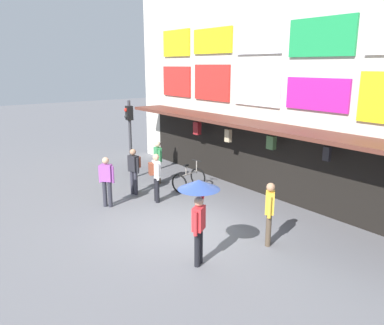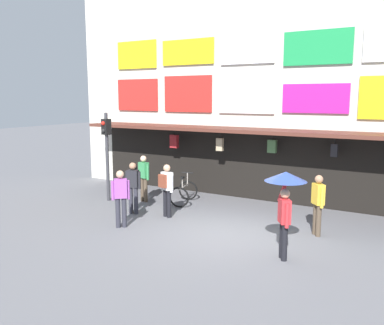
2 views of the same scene
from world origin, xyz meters
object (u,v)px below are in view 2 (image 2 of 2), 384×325
pedestrian_with_umbrella (285,191)px  pedestrian_in_green (133,184)px  traffic_light_near (107,142)px  pedestrian_in_black (318,202)px  pedestrian_in_white (121,196)px  bicycle_parked (184,193)px  pedestrian_in_red (166,187)px  pedestrian_in_blue (144,176)px

pedestrian_with_umbrella → pedestrian_in_green: 5.57m
traffic_light_near → pedestrian_with_umbrella: bearing=-16.3°
pedestrian_in_black → pedestrian_in_white: (-5.07, -2.16, 0.00)m
pedestrian_in_black → traffic_light_near: bearing=179.8°
pedestrian_in_green → pedestrian_in_white: (0.59, -1.33, -0.04)m
bicycle_parked → pedestrian_with_umbrella: 5.74m
pedestrian_in_red → pedestrian_in_black: same height
traffic_light_near → pedestrian_with_umbrella: traffic_light_near is taller
pedestrian_in_green → pedestrian_in_black: size_ratio=1.00×
traffic_light_near → pedestrian_in_black: size_ratio=1.90×
bicycle_parked → pedestrian_in_white: (-0.16, -3.22, 0.55)m
pedestrian_in_green → pedestrian_in_white: 1.45m
traffic_light_near → pedestrian_in_black: bearing=-0.2°
bicycle_parked → traffic_light_near: bearing=-158.4°
pedestrian_with_umbrella → bicycle_parked: bearing=145.9°
pedestrian_in_red → pedestrian_in_green: 1.17m
pedestrian_in_red → pedestrian_in_black: size_ratio=1.00×
pedestrian_in_red → pedestrian_with_umbrella: (4.24, -1.45, 0.66)m
pedestrian_in_red → pedestrian_in_white: 1.62m
traffic_light_near → pedestrian_in_red: traffic_light_near is taller
bicycle_parked → pedestrian_in_red: bearing=-76.7°
bicycle_parked → pedestrian_in_white: pedestrian_in_white is taller
pedestrian_with_umbrella → pedestrian_in_black: 2.21m
pedestrian_in_green → pedestrian_in_black: bearing=8.3°
pedestrian_in_black → pedestrian_in_green: bearing=-171.7°
pedestrian_in_blue → bicycle_parked: bearing=19.6°
bicycle_parked → pedestrian_in_green: pedestrian_in_green is taller
pedestrian_in_red → bicycle_parked: bearing=103.3°
pedestrian_with_umbrella → pedestrian_in_red: bearing=161.1°
pedestrian_in_red → pedestrian_in_blue: 2.15m
traffic_light_near → pedestrian_in_black: (7.52, -0.03, -1.19)m
bicycle_parked → pedestrian_with_umbrella: (4.64, -3.15, 1.25)m
pedestrian_with_umbrella → pedestrian_in_blue: bearing=156.2°
pedestrian_with_umbrella → pedestrian_in_white: 4.85m
pedestrian_in_red → pedestrian_in_blue: (-1.79, 1.20, -0.04)m
traffic_light_near → pedestrian_in_white: size_ratio=1.90×
bicycle_parked → pedestrian_in_black: bearing=-12.2°
traffic_light_near → pedestrian_in_red: bearing=-12.4°
bicycle_parked → pedestrian_in_blue: size_ratio=0.78×
traffic_light_near → pedestrian_in_green: (1.86, -0.86, -1.16)m
pedestrian_in_black → pedestrian_in_white: same height
pedestrian_with_umbrella → pedestrian_in_blue: 6.62m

